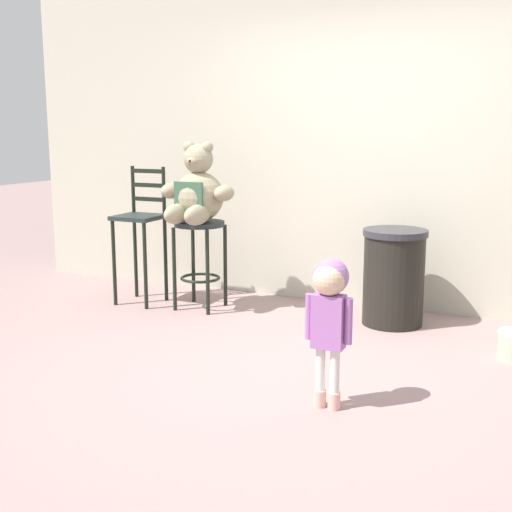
{
  "coord_description": "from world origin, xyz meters",
  "views": [
    {
      "loc": [
        1.47,
        -3.73,
        1.52
      ],
      "look_at": [
        -0.43,
        0.42,
        0.63
      ],
      "focal_mm": 46.77,
      "sensor_mm": 36.0,
      "label": 1
    }
  ],
  "objects_px": {
    "bar_chair_empty": "(141,226)",
    "bar_stool_with_teddy": "(200,246)",
    "child_walking": "(329,301)",
    "teddy_bear": "(197,193)",
    "trash_bin": "(394,277)"
  },
  "relations": [
    {
      "from": "bar_chair_empty",
      "to": "bar_stool_with_teddy",
      "type": "bearing_deg",
      "value": 3.68
    },
    {
      "from": "bar_stool_with_teddy",
      "to": "child_walking",
      "type": "xyz_separation_m",
      "value": [
        1.64,
        -1.51,
        0.07
      ]
    },
    {
      "from": "teddy_bear",
      "to": "bar_stool_with_teddy",
      "type": "bearing_deg",
      "value": 90.0
    },
    {
      "from": "teddy_bear",
      "to": "bar_chair_empty",
      "type": "xyz_separation_m",
      "value": [
        -0.56,
        -0.0,
        -0.31
      ]
    },
    {
      "from": "bar_stool_with_teddy",
      "to": "bar_chair_empty",
      "type": "relative_size",
      "value": 0.63
    },
    {
      "from": "bar_chair_empty",
      "to": "trash_bin",
      "type": "bearing_deg",
      "value": 6.51
    },
    {
      "from": "bar_stool_with_teddy",
      "to": "bar_chair_empty",
      "type": "bearing_deg",
      "value": -176.32
    },
    {
      "from": "trash_bin",
      "to": "bar_stool_with_teddy",
      "type": "bearing_deg",
      "value": -172.5
    },
    {
      "from": "teddy_bear",
      "to": "trash_bin",
      "type": "relative_size",
      "value": 0.88
    },
    {
      "from": "bar_stool_with_teddy",
      "to": "trash_bin",
      "type": "xyz_separation_m",
      "value": [
        1.6,
        0.21,
        -0.16
      ]
    },
    {
      "from": "bar_stool_with_teddy",
      "to": "teddy_bear",
      "type": "bearing_deg",
      "value": -90.0
    },
    {
      "from": "trash_bin",
      "to": "bar_chair_empty",
      "type": "xyz_separation_m",
      "value": [
        -2.16,
        -0.25,
        0.3
      ]
    },
    {
      "from": "child_walking",
      "to": "trash_bin",
      "type": "relative_size",
      "value": 1.11
    },
    {
      "from": "bar_stool_with_teddy",
      "to": "teddy_bear",
      "type": "height_order",
      "value": "teddy_bear"
    },
    {
      "from": "child_walking",
      "to": "bar_stool_with_teddy",
      "type": "bearing_deg",
      "value": 71.21
    }
  ]
}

